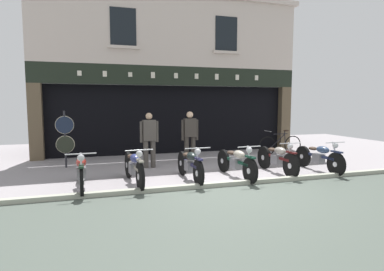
{
  "coord_description": "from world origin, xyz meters",
  "views": [
    {
      "loc": [
        -3.02,
        -6.73,
        1.94
      ],
      "look_at": [
        -0.08,
        2.65,
        0.94
      ],
      "focal_mm": 30.07,
      "sensor_mm": 36.0,
      "label": 1
    }
  ],
  "objects_px": {
    "motorcycle_left": "(134,166)",
    "tyre_sign_pole": "(65,135)",
    "motorcycle_center_right": "(277,158)",
    "motorcycle_right": "(319,157)",
    "motorcycle_far_left": "(81,171)",
    "leaning_bicycle": "(280,144)",
    "motorcycle_center_left": "(190,164)",
    "motorcycle_center": "(236,162)",
    "advert_board_far": "(238,113)",
    "salesman_left": "(149,138)",
    "shopkeeper_center": "(190,135)",
    "advert_board_near": "(209,110)"
  },
  "relations": [
    {
      "from": "motorcycle_left",
      "to": "tyre_sign_pole",
      "type": "relative_size",
      "value": 1.24
    },
    {
      "from": "motorcycle_center_right",
      "to": "motorcycle_right",
      "type": "bearing_deg",
      "value": 174.27
    },
    {
      "from": "motorcycle_far_left",
      "to": "leaning_bicycle",
      "type": "distance_m",
      "value": 7.64
    },
    {
      "from": "motorcycle_center_left",
      "to": "motorcycle_center_right",
      "type": "bearing_deg",
      "value": -178.91
    },
    {
      "from": "motorcycle_left",
      "to": "motorcycle_center_right",
      "type": "height_order",
      "value": "motorcycle_left"
    },
    {
      "from": "motorcycle_center",
      "to": "motorcycle_right",
      "type": "bearing_deg",
      "value": 177.33
    },
    {
      "from": "motorcycle_center_left",
      "to": "advert_board_far",
      "type": "distance_m",
      "value": 5.84
    },
    {
      "from": "advert_board_far",
      "to": "salesman_left",
      "type": "bearing_deg",
      "value": -147.53
    },
    {
      "from": "motorcycle_center_left",
      "to": "shopkeeper_center",
      "type": "relative_size",
      "value": 1.17
    },
    {
      "from": "salesman_left",
      "to": "advert_board_near",
      "type": "relative_size",
      "value": 1.62
    },
    {
      "from": "motorcycle_center",
      "to": "advert_board_far",
      "type": "height_order",
      "value": "advert_board_far"
    },
    {
      "from": "shopkeeper_center",
      "to": "tyre_sign_pole",
      "type": "height_order",
      "value": "tyre_sign_pole"
    },
    {
      "from": "tyre_sign_pole",
      "to": "advert_board_near",
      "type": "bearing_deg",
      "value": 19.76
    },
    {
      "from": "motorcycle_center",
      "to": "motorcycle_far_left",
      "type": "bearing_deg",
      "value": -3.69
    },
    {
      "from": "motorcycle_center",
      "to": "motorcycle_center_left",
      "type": "bearing_deg",
      "value": -5.43
    },
    {
      "from": "motorcycle_center",
      "to": "motorcycle_center_right",
      "type": "xyz_separation_m",
      "value": [
        1.3,
        0.13,
        0.01
      ]
    },
    {
      "from": "motorcycle_right",
      "to": "shopkeeper_center",
      "type": "xyz_separation_m",
      "value": [
        -3.16,
        2.24,
        0.51
      ]
    },
    {
      "from": "motorcycle_center_left",
      "to": "shopkeeper_center",
      "type": "height_order",
      "value": "shopkeeper_center"
    },
    {
      "from": "motorcycle_far_left",
      "to": "motorcycle_center",
      "type": "height_order",
      "value": "motorcycle_center"
    },
    {
      "from": "motorcycle_center_left",
      "to": "leaning_bicycle",
      "type": "xyz_separation_m",
      "value": [
        4.48,
        2.93,
        -0.04
      ]
    },
    {
      "from": "shopkeeper_center",
      "to": "advert_board_near",
      "type": "bearing_deg",
      "value": -122.25
    },
    {
      "from": "tyre_sign_pole",
      "to": "advert_board_far",
      "type": "height_order",
      "value": "advert_board_far"
    },
    {
      "from": "salesman_left",
      "to": "tyre_sign_pole",
      "type": "xyz_separation_m",
      "value": [
        -2.4,
        0.75,
        0.06
      ]
    },
    {
      "from": "salesman_left",
      "to": "leaning_bicycle",
      "type": "bearing_deg",
      "value": -171.2
    },
    {
      "from": "salesman_left",
      "to": "advert_board_near",
      "type": "distance_m",
      "value": 3.98
    },
    {
      "from": "advert_board_near",
      "to": "leaning_bicycle",
      "type": "bearing_deg",
      "value": -35.52
    },
    {
      "from": "motorcycle_left",
      "to": "motorcycle_center_left",
      "type": "bearing_deg",
      "value": 173.78
    },
    {
      "from": "motorcycle_far_left",
      "to": "leaning_bicycle",
      "type": "relative_size",
      "value": 1.11
    },
    {
      "from": "motorcycle_center_right",
      "to": "shopkeeper_center",
      "type": "relative_size",
      "value": 1.19
    },
    {
      "from": "motorcycle_far_left",
      "to": "motorcycle_center_right",
      "type": "xyz_separation_m",
      "value": [
        5.11,
        0.09,
        0.01
      ]
    },
    {
      "from": "motorcycle_right",
      "to": "shopkeeper_center",
      "type": "relative_size",
      "value": 1.2
    },
    {
      "from": "motorcycle_left",
      "to": "advert_board_far",
      "type": "relative_size",
      "value": 2.35
    },
    {
      "from": "advert_board_near",
      "to": "motorcycle_left",
      "type": "bearing_deg",
      "value": -128.48
    },
    {
      "from": "motorcycle_far_left",
      "to": "motorcycle_center_left",
      "type": "xyz_separation_m",
      "value": [
        2.57,
        0.01,
        0.0
      ]
    },
    {
      "from": "motorcycle_right",
      "to": "advert_board_near",
      "type": "distance_m",
      "value": 5.04
    },
    {
      "from": "motorcycle_right",
      "to": "motorcycle_left",
      "type": "bearing_deg",
      "value": -2.37
    },
    {
      "from": "motorcycle_far_left",
      "to": "motorcycle_left",
      "type": "height_order",
      "value": "motorcycle_left"
    },
    {
      "from": "tyre_sign_pole",
      "to": "salesman_left",
      "type": "bearing_deg",
      "value": -17.35
    },
    {
      "from": "motorcycle_center_left",
      "to": "motorcycle_right",
      "type": "xyz_separation_m",
      "value": [
        3.83,
        -0.04,
        -0.0
      ]
    },
    {
      "from": "motorcycle_far_left",
      "to": "tyre_sign_pole",
      "type": "distance_m",
      "value": 2.78
    },
    {
      "from": "motorcycle_left",
      "to": "advert_board_near",
      "type": "relative_size",
      "value": 2.08
    },
    {
      "from": "salesman_left",
      "to": "advert_board_near",
      "type": "height_order",
      "value": "advert_board_near"
    },
    {
      "from": "motorcycle_center",
      "to": "tyre_sign_pole",
      "type": "bearing_deg",
      "value": -35.11
    },
    {
      "from": "salesman_left",
      "to": "leaning_bicycle",
      "type": "xyz_separation_m",
      "value": [
        5.17,
        1.02,
        -0.53
      ]
    },
    {
      "from": "motorcycle_center",
      "to": "motorcycle_right",
      "type": "relative_size",
      "value": 1.04
    },
    {
      "from": "motorcycle_center_left",
      "to": "advert_board_far",
      "type": "relative_size",
      "value": 2.18
    },
    {
      "from": "advert_board_near",
      "to": "advert_board_far",
      "type": "bearing_deg",
      "value": -0.0
    },
    {
      "from": "advert_board_far",
      "to": "leaning_bicycle",
      "type": "xyz_separation_m",
      "value": [
        1.0,
        -1.63,
        -1.16
      ]
    },
    {
      "from": "advert_board_near",
      "to": "advert_board_far",
      "type": "relative_size",
      "value": 1.13
    },
    {
      "from": "motorcycle_center_left",
      "to": "tyre_sign_pole",
      "type": "bearing_deg",
      "value": -41.53
    }
  ]
}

